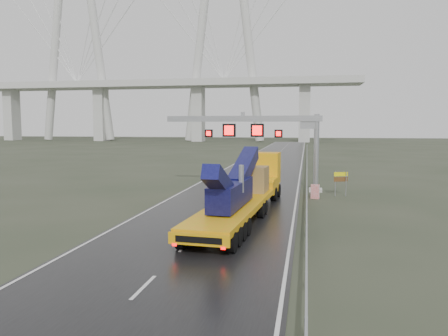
% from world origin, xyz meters
% --- Properties ---
extents(ground, '(400.00, 400.00, 0.00)m').
position_xyz_m(ground, '(0.00, 0.00, 0.00)').
color(ground, '#2E3626').
rests_on(ground, ground).
extents(road, '(11.00, 200.00, 0.02)m').
position_xyz_m(road, '(0.00, 40.00, 0.01)').
color(road, black).
rests_on(road, ground).
extents(guardrail, '(0.20, 140.00, 1.40)m').
position_xyz_m(guardrail, '(6.10, 30.00, 0.70)').
color(guardrail, '#93969B').
rests_on(guardrail, ground).
extents(sign_gantry, '(14.90, 1.20, 7.42)m').
position_xyz_m(sign_gantry, '(2.10, 17.99, 5.61)').
color(sign_gantry, beige).
rests_on(sign_gantry, ground).
extents(cable_stayed_bridge, '(170.00, 14.00, 110.00)m').
position_xyz_m(cable_stayed_bridge, '(-55.00, 140.00, 50.01)').
color(cable_stayed_bridge, beige).
rests_on(cable_stayed_bridge, ground).
extents(heavy_haul_truck, '(4.17, 19.85, 4.63)m').
position_xyz_m(heavy_haul_truck, '(1.95, 7.50, 1.79)').
color(heavy_haul_truck, orange).
rests_on(heavy_haul_truck, ground).
extents(exit_sign_pair, '(1.20, 0.47, 2.15)m').
position_xyz_m(exit_sign_pair, '(9.00, 15.78, 1.51)').
color(exit_sign_pair, gray).
rests_on(exit_sign_pair, ground).
extents(striped_barrier, '(0.74, 0.46, 1.19)m').
position_xyz_m(striped_barrier, '(6.79, 14.00, 0.60)').
color(striped_barrier, red).
rests_on(striped_barrier, ground).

